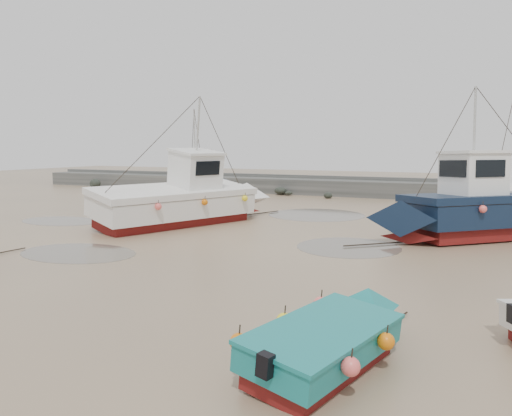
# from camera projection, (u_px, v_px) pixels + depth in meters

# --- Properties ---
(ground) EXTENTS (120.00, 120.00, 0.00)m
(ground) POSITION_uv_depth(u_px,v_px,m) (200.00, 249.00, 18.79)
(ground) COLOR #A28462
(ground) RESTS_ON ground
(seawall) EXTENTS (60.00, 4.92, 1.50)m
(seawall) POSITION_uv_depth(u_px,v_px,m) (349.00, 188.00, 38.47)
(seawall) COLOR #5F5E5A
(seawall) RESTS_ON ground
(puddle_a) EXTENTS (4.56, 4.56, 0.01)m
(puddle_a) POSITION_uv_depth(u_px,v_px,m) (78.00, 253.00, 18.03)
(puddle_a) COLOR #5E574C
(puddle_a) RESTS_ON ground
(puddle_b) EXTENTS (3.95, 3.95, 0.01)m
(puddle_b) POSITION_uv_depth(u_px,v_px,m) (349.00, 247.00, 19.05)
(puddle_b) COLOR #5E574C
(puddle_b) RESTS_ON ground
(puddle_c) EXTENTS (4.50, 4.50, 0.01)m
(puddle_c) POSITION_uv_depth(u_px,v_px,m) (61.00, 221.00, 25.68)
(puddle_c) COLOR #5E574C
(puddle_c) RESTS_ON ground
(puddle_d) EXTENTS (5.42, 5.42, 0.01)m
(puddle_d) POSITION_uv_depth(u_px,v_px,m) (316.00, 215.00, 28.00)
(puddle_d) COLOR #5E574C
(puddle_d) RESTS_ON ground
(dinghy_2) EXTENTS (2.50, 5.38, 1.43)m
(dinghy_2) POSITION_uv_depth(u_px,v_px,m) (332.00, 334.00, 8.76)
(dinghy_2) COLOR maroon
(dinghy_2) RESTS_ON ground
(cabin_boat_0) EXTENTS (7.89, 9.45, 6.22)m
(cabin_boat_0) POSITION_uv_depth(u_px,v_px,m) (197.00, 185.00, 32.80)
(cabin_boat_0) COLOR maroon
(cabin_boat_0) RESTS_ON ground
(cabin_boat_1) EXTENTS (6.04, 11.00, 6.22)m
(cabin_boat_1) POSITION_uv_depth(u_px,v_px,m) (185.00, 198.00, 24.61)
(cabin_boat_1) COLOR maroon
(cabin_boat_1) RESTS_ON ground
(cabin_boat_2) EXTENTS (8.83, 8.22, 6.22)m
(cabin_boat_2) POSITION_uv_depth(u_px,v_px,m) (480.00, 207.00, 20.69)
(cabin_boat_2) COLOR maroon
(cabin_boat_2) RESTS_ON ground
(person) EXTENTS (0.80, 0.65, 1.92)m
(person) POSITION_uv_depth(u_px,v_px,m) (223.00, 217.00, 27.08)
(person) COLOR #182033
(person) RESTS_ON ground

